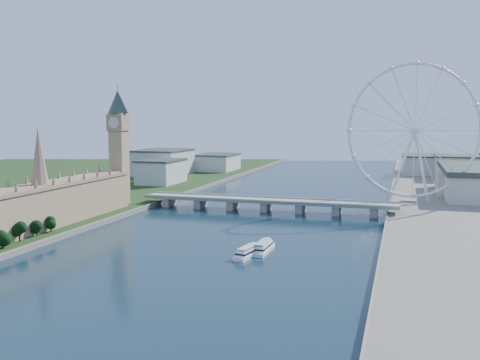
% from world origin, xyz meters
% --- Properties ---
extents(parliament_range, '(24.00, 200.00, 70.00)m').
position_xyz_m(parliament_range, '(-128.00, 170.00, 18.48)').
color(parliament_range, tan).
rests_on(parliament_range, ground).
extents(big_ben, '(20.02, 20.02, 110.00)m').
position_xyz_m(big_ben, '(-128.00, 278.00, 66.57)').
color(big_ben, tan).
rests_on(big_ben, ground).
extents(westminster_bridge, '(220.00, 22.00, 9.50)m').
position_xyz_m(westminster_bridge, '(0.00, 300.00, 6.63)').
color(westminster_bridge, gray).
rests_on(westminster_bridge, ground).
extents(london_eye, '(113.60, 39.12, 124.30)m').
position_xyz_m(london_eye, '(119.98, 355.08, 67.52)').
color(london_eye, silver).
rests_on(london_eye, ground).
extents(county_hall, '(54.00, 144.00, 35.00)m').
position_xyz_m(county_hall, '(175.00, 430.00, 0.00)').
color(county_hall, beige).
rests_on(county_hall, ground).
extents(city_skyline, '(505.00, 280.00, 32.00)m').
position_xyz_m(city_skyline, '(39.22, 560.08, 16.96)').
color(city_skyline, beige).
rests_on(city_skyline, ground).
extents(tour_boat_near, '(8.27, 30.54, 6.73)m').
position_xyz_m(tour_boat_near, '(33.46, 160.85, 0.00)').
color(tour_boat_near, white).
rests_on(tour_boat_near, ground).
extents(tour_boat_far, '(12.11, 29.87, 6.41)m').
position_xyz_m(tour_boat_far, '(27.71, 147.93, 0.00)').
color(tour_boat_far, white).
rests_on(tour_boat_far, ground).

